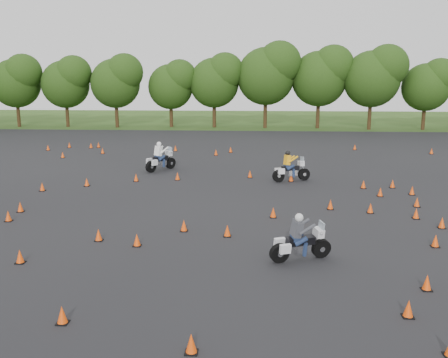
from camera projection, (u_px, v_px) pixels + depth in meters
name	position (u px, v px, depth m)	size (l,w,h in m)	color
ground	(218.00, 226.00, 21.08)	(140.00, 140.00, 0.00)	#2D5119
asphalt_pad	(226.00, 193.00, 26.95)	(62.00, 62.00, 0.00)	black
treeline	(270.00, 90.00, 54.13)	(86.77, 32.50, 10.68)	#223E11
traffic_cones	(221.00, 191.00, 26.48)	(36.14, 32.78, 0.45)	#FF4D0A
rider_grey	(300.00, 236.00, 17.03)	(2.26, 0.69, 1.74)	#3F4046
rider_yellow	(292.00, 166.00, 29.79)	(2.40, 0.74, 1.85)	#F7A715
rider_white	(160.00, 156.00, 33.16)	(2.54, 0.78, 1.96)	white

